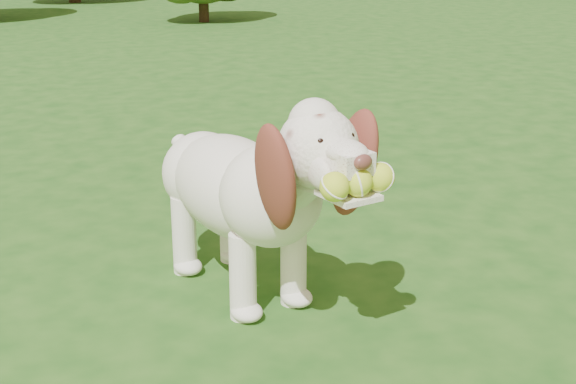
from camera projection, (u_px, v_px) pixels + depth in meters
name	position (u px, v px, depth m)	size (l,w,h in m)	color
ground	(117.00, 249.00, 3.67)	(80.00, 80.00, 0.00)	#194714
dog	(249.00, 185.00, 3.06)	(0.67, 1.35, 0.89)	white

